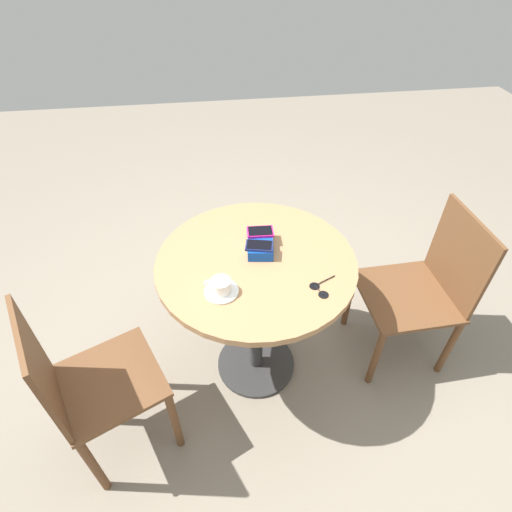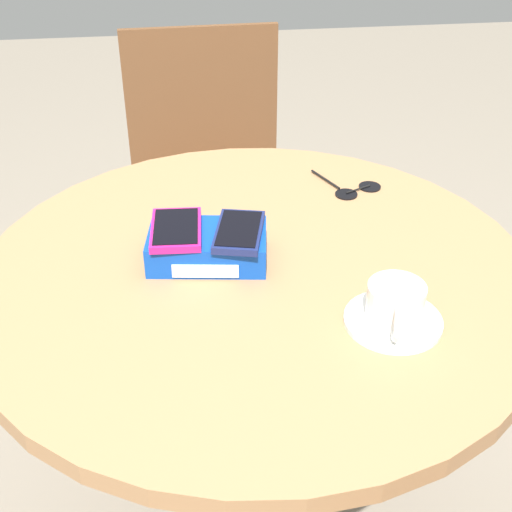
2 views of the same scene
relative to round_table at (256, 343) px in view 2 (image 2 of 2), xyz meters
name	(u,v)px [view 2 (image 2 of 2)]	position (x,y,z in m)	size (l,w,h in m)	color
round_table	(256,343)	(0.00, 0.00, 0.00)	(0.87, 0.87, 0.79)	#2D2D2D
phone_box	(208,247)	(-0.07, 0.03, 0.18)	(0.19, 0.13, 0.05)	#0F42AD
phone_magenta	(176,229)	(-0.12, 0.04, 0.21)	(0.08, 0.12, 0.01)	#D11975
phone_navy	(239,232)	(-0.02, 0.02, 0.21)	(0.09, 0.13, 0.01)	navy
saucer	(393,321)	(0.17, -0.16, 0.16)	(0.14, 0.14, 0.01)	white
coffee_cup	(396,303)	(0.17, -0.16, 0.19)	(0.08, 0.11, 0.05)	white
sunglasses	(354,189)	(0.21, 0.23, 0.16)	(0.12, 0.12, 0.01)	black
chair_near_window	(210,193)	(-0.02, 0.86, -0.18)	(0.46, 0.46, 0.88)	brown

